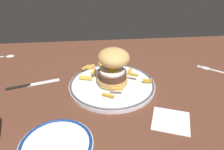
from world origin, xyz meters
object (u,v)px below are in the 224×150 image
at_px(burger, 113,66).
at_px(side_plate, 56,145).
at_px(knife, 29,85).
at_px(dinner_plate, 112,84).
at_px(fork, 215,70).
at_px(spoon, 6,56).
at_px(napkin, 171,120).

bearing_deg(burger, side_plate, -121.64).
bearing_deg(knife, dinner_plate, -7.23).
distance_m(fork, knife, 0.70).
height_order(knife, spoon, spoon).
bearing_deg(napkin, spoon, 140.61).
distance_m(side_plate, knife, 0.32).
distance_m(side_plate, fork, 0.66).
bearing_deg(fork, dinner_plate, -169.86).
xyz_separation_m(burger, fork, (0.41, 0.06, -0.07)).
bearing_deg(burger, dinner_plate, -114.40).
xyz_separation_m(dinner_plate, burger, (0.00, 0.01, 0.07)).
relative_size(fork, knife, 0.66).
relative_size(dinner_plate, burger, 2.18).
xyz_separation_m(spoon, napkin, (0.59, -0.48, -0.00)).
distance_m(burger, napkin, 0.25).
distance_m(side_plate, spoon, 0.62).
height_order(dinner_plate, side_plate, same).
xyz_separation_m(knife, spoon, (-0.16, 0.26, 0.00)).
relative_size(dinner_plate, knife, 1.66).
height_order(side_plate, fork, side_plate).
bearing_deg(napkin, dinner_plate, 127.08).
height_order(fork, spoon, spoon).
distance_m(fork, napkin, 0.38).
bearing_deg(side_plate, knife, 114.21).
bearing_deg(dinner_plate, burger, 65.60).
distance_m(burger, spoon, 0.54).
distance_m(dinner_plate, side_plate, 0.30).
relative_size(knife, spoon, 1.32).
bearing_deg(spoon, napkin, -39.39).
height_order(spoon, napkin, spoon).
relative_size(fork, napkin, 1.18).
bearing_deg(knife, spoon, 121.46).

